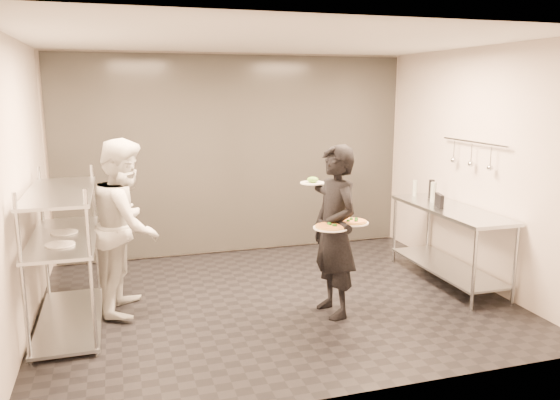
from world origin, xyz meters
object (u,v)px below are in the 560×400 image
object	(u,v)px
bottle_green	(433,192)
bottle_dark	(431,189)
pizza_plate_near	(331,227)
chef	(127,226)
waiter	(335,232)
salad_plate	(313,181)
pass_rack	(65,250)
pos_monitor	(439,201)
pizza_plate_far	(353,222)
bottle_clear	(415,188)
prep_counter	(449,232)

from	to	relation	value
bottle_green	bottle_dark	world-z (taller)	bottle_green
pizza_plate_near	chef	bearing A→B (deg)	151.72
waiter	salad_plate	xyz separation A→B (m)	(-0.12, 0.33, 0.48)
waiter	bottle_dark	bearing A→B (deg)	113.74
pass_rack	pos_monitor	distance (m)	4.22
pizza_plate_far	salad_plate	distance (m)	0.67
bottle_green	chef	bearing A→B (deg)	-178.31
waiter	pizza_plate_near	world-z (taller)	waiter
bottle_green	bottle_clear	world-z (taller)	bottle_green
waiter	bottle_dark	xyz separation A→B (m)	(1.79, 1.08, 0.16)
prep_counter	waiter	xyz separation A→B (m)	(-1.70, -0.51, 0.26)
pass_rack	pos_monitor	world-z (taller)	pass_rack
bottle_green	bottle_clear	size ratio (longest dim) A/B	1.22
pizza_plate_near	pos_monitor	distance (m)	1.92
pizza_plate_near	salad_plate	size ratio (longest dim) A/B	1.30
chef	bottle_green	xyz separation A→B (m)	(3.72, 0.11, 0.13)
waiter	pos_monitor	world-z (taller)	waiter
pass_rack	pizza_plate_far	distance (m)	2.84
prep_counter	bottle_green	distance (m)	0.56
pizza_plate_near	salad_plate	xyz separation A→B (m)	(0.02, 0.58, 0.35)
chef	bottle_clear	size ratio (longest dim) A/B	8.81
bottle_clear	bottle_dark	size ratio (longest dim) A/B	0.85
pizza_plate_far	bottle_dark	size ratio (longest dim) A/B	1.23
pizza_plate_far	pos_monitor	xyz separation A→B (m)	(1.47, 0.77, -0.03)
bottle_green	pos_monitor	bearing A→B (deg)	-109.56
pass_rack	bottle_dark	distance (m)	4.46
pizza_plate_far	salad_plate	size ratio (longest dim) A/B	1.15
bottle_dark	bottle_green	bearing A→B (deg)	-116.21
pos_monitor	bottle_green	world-z (taller)	bottle_green
bottle_green	pizza_plate_near	bearing A→B (deg)	-148.61
bottle_clear	prep_counter	bearing A→B (deg)	-88.85
waiter	chef	xyz separation A→B (m)	(-2.03, 0.76, 0.03)
pos_monitor	bottle_dark	bearing A→B (deg)	83.70
bottle_green	bottle_dark	bearing A→B (deg)	63.79
salad_plate	bottle_green	bearing A→B (deg)	16.70
prep_counter	pass_rack	bearing A→B (deg)	-179.97
bottle_green	pass_rack	bearing A→B (deg)	-175.15
prep_counter	chef	bearing A→B (deg)	176.11
pass_rack	bottle_dark	xyz separation A→B (m)	(4.42, 0.57, 0.27)
prep_counter	chef	size ratio (longest dim) A/B	0.99
prep_counter	pizza_plate_near	world-z (taller)	pizza_plate_near
prep_counter	pizza_plate_near	xyz separation A→B (m)	(-1.85, -0.76, 0.38)
chef	salad_plate	size ratio (longest dim) A/B	6.98
salad_plate	bottle_green	distance (m)	1.92
chef	pass_rack	bearing A→B (deg)	125.49
pizza_plate_near	pizza_plate_far	distance (m)	0.27
pizza_plate_far	pos_monitor	distance (m)	1.66
prep_counter	chef	world-z (taller)	chef
bottle_green	bottle_dark	distance (m)	0.23
salad_plate	pos_monitor	world-z (taller)	salad_plate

